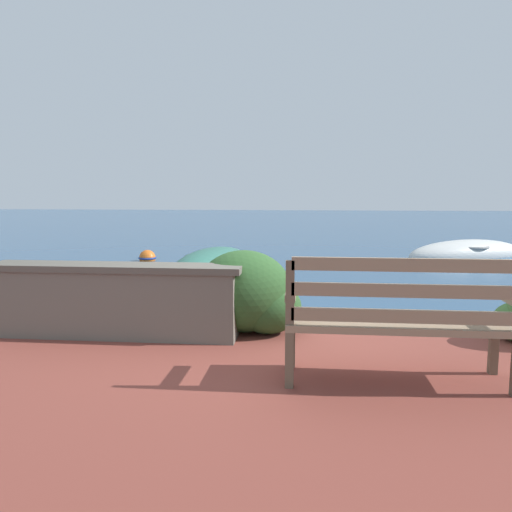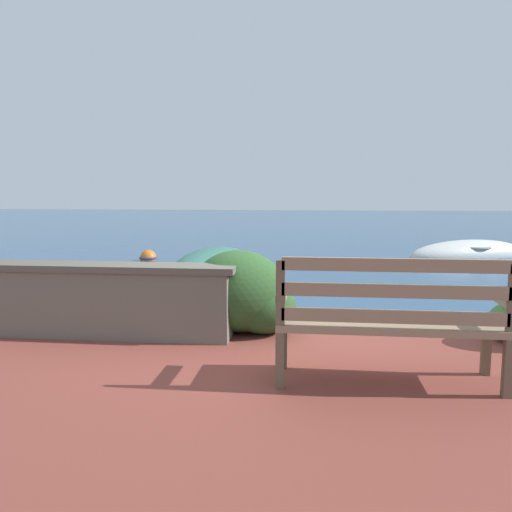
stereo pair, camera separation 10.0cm
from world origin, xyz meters
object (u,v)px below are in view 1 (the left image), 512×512
Objects in this scene: rowboat_mid at (467,254)px; mooring_buoy at (147,258)px; park_bench at (398,317)px; rowboat_nearest at (213,267)px.

mooring_buoy is at bearing 165.58° from rowboat_mid.
mooring_buoy is (-7.64, -1.50, 0.00)m from rowboat_mid.
park_bench is 3.81× the size of mooring_buoy.
rowboat_nearest is (-2.55, 6.39, -0.64)m from park_bench.
rowboat_nearest is at bearing 179.79° from rowboat_mid.
park_bench is at bearing -143.36° from rowboat_nearest.
rowboat_mid is 8.33× the size of mooring_buoy.
mooring_buoy is (-4.34, 7.66, -0.64)m from park_bench.
rowboat_nearest is at bearing -35.28° from mooring_buoy.
rowboat_mid is 7.78m from mooring_buoy.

